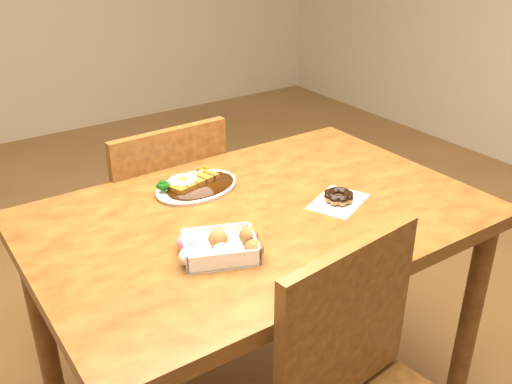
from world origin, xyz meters
TOP-DOWN VIEW (x-y plane):
  - table at (0.00, 0.00)m, footprint 1.20×0.80m
  - chair_far at (-0.06, 0.53)m, footprint 0.43×0.43m
  - katsu_curry_plate at (-0.08, 0.22)m, footprint 0.28×0.23m
  - donut_box at (-0.20, -0.13)m, footprint 0.21×0.18m
  - pon_de_ring at (0.21, -0.08)m, footprint 0.21×0.18m

SIDE VIEW (x-z plane):
  - chair_far at x=-0.06m, z-range 0.04..0.91m
  - table at x=0.00m, z-range 0.28..1.03m
  - katsu_curry_plate at x=-0.08m, z-range 0.74..0.79m
  - pon_de_ring at x=0.21m, z-range 0.75..0.78m
  - donut_box at x=-0.20m, z-range 0.75..0.80m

